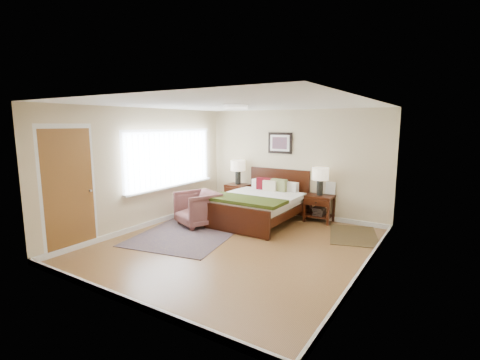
# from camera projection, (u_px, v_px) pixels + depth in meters

# --- Properties ---
(floor) EXTENTS (5.00, 5.00, 0.00)m
(floor) POSITION_uv_depth(u_px,v_px,m) (236.00, 245.00, 6.31)
(floor) COLOR brown
(floor) RESTS_ON ground
(back_wall) EXTENTS (4.50, 0.04, 2.50)m
(back_wall) POSITION_uv_depth(u_px,v_px,m) (294.00, 163.00, 8.20)
(back_wall) COLOR #C8B691
(back_wall) RESTS_ON ground
(front_wall) EXTENTS (4.50, 0.04, 2.50)m
(front_wall) POSITION_uv_depth(u_px,v_px,m) (119.00, 205.00, 4.03)
(front_wall) COLOR #C8B691
(front_wall) RESTS_ON ground
(left_wall) EXTENTS (0.04, 5.00, 2.50)m
(left_wall) POSITION_uv_depth(u_px,v_px,m) (146.00, 168.00, 7.30)
(left_wall) COLOR #C8B691
(left_wall) RESTS_ON ground
(right_wall) EXTENTS (0.04, 5.00, 2.50)m
(right_wall) POSITION_uv_depth(u_px,v_px,m) (369.00, 190.00, 4.92)
(right_wall) COLOR #C8B691
(right_wall) RESTS_ON ground
(ceiling) EXTENTS (4.50, 5.00, 0.02)m
(ceiling) POSITION_uv_depth(u_px,v_px,m) (236.00, 104.00, 5.91)
(ceiling) COLOR white
(ceiling) RESTS_ON back_wall
(window) EXTENTS (0.11, 2.72, 1.32)m
(window) POSITION_uv_depth(u_px,v_px,m) (171.00, 160.00, 7.83)
(window) COLOR silver
(window) RESTS_ON left_wall
(door) EXTENTS (0.06, 1.00, 2.18)m
(door) POSITION_uv_depth(u_px,v_px,m) (69.00, 190.00, 5.86)
(door) COLOR silver
(door) RESTS_ON ground
(ceil_fixture) EXTENTS (0.44, 0.44, 0.08)m
(ceil_fixture) POSITION_uv_depth(u_px,v_px,m) (236.00, 107.00, 5.92)
(ceil_fixture) COLOR white
(ceil_fixture) RESTS_ON ceiling
(bed) EXTENTS (1.67, 2.01, 1.08)m
(bed) POSITION_uv_depth(u_px,v_px,m) (260.00, 200.00, 7.68)
(bed) COLOR #361408
(bed) RESTS_ON ground
(wall_art) EXTENTS (0.62, 0.05, 0.50)m
(wall_art) POSITION_uv_depth(u_px,v_px,m) (280.00, 143.00, 8.28)
(wall_art) COLOR black
(wall_art) RESTS_ON back_wall
(nightstand_left) EXTENTS (0.55, 0.49, 0.65)m
(nightstand_left) POSITION_uv_depth(u_px,v_px,m) (238.00, 189.00, 8.85)
(nightstand_left) COLOR #361408
(nightstand_left) RESTS_ON ground
(nightstand_right) EXTENTS (0.61, 0.46, 0.60)m
(nightstand_right) POSITION_uv_depth(u_px,v_px,m) (319.00, 206.00, 7.74)
(nightstand_right) COLOR #361408
(nightstand_right) RESTS_ON ground
(lamp_left) EXTENTS (0.37, 0.37, 0.61)m
(lamp_left) POSITION_uv_depth(u_px,v_px,m) (238.00, 167.00, 8.78)
(lamp_left) COLOR black
(lamp_left) RESTS_ON nightstand_left
(lamp_right) EXTENTS (0.37, 0.37, 0.61)m
(lamp_right) POSITION_uv_depth(u_px,v_px,m) (320.00, 176.00, 7.65)
(lamp_right) COLOR black
(lamp_right) RESTS_ON nightstand_right
(armchair) EXTENTS (1.05, 1.06, 0.74)m
(armchair) POSITION_uv_depth(u_px,v_px,m) (198.00, 209.00, 7.47)
(armchair) COLOR brown
(armchair) RESTS_ON ground
(rug_persian) EXTENTS (2.22, 2.78, 0.01)m
(rug_persian) POSITION_uv_depth(u_px,v_px,m) (190.00, 232.00, 7.04)
(rug_persian) COLOR #0F0B3B
(rug_persian) RESTS_ON ground
(rug_navy) EXTENTS (1.24, 1.52, 0.01)m
(rug_navy) POSITION_uv_depth(u_px,v_px,m) (353.00, 235.00, 6.84)
(rug_navy) COLOR black
(rug_navy) RESTS_ON ground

